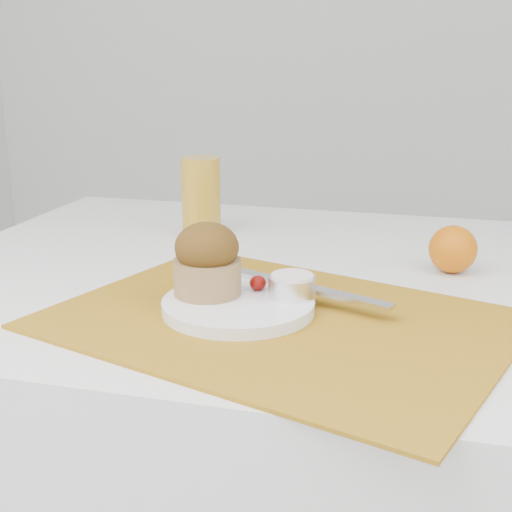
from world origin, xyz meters
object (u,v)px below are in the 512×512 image
(plate, at_px, (238,306))
(muffin, at_px, (207,260))
(table, at_px, (331,508))
(juice_glass, at_px, (201,196))
(orange, at_px, (453,249))

(plate, height_order, muffin, muffin)
(table, height_order, juice_glass, juice_glass)
(orange, bearing_deg, plate, -135.44)
(plate, height_order, juice_glass, juice_glass)
(orange, distance_m, juice_glass, 0.42)
(juice_glass, bearing_deg, orange, -14.50)
(orange, distance_m, muffin, 0.36)
(table, relative_size, juice_glass, 9.18)
(orange, xyz_separation_m, muffin, (-0.28, -0.23, 0.03))
(orange, bearing_deg, juice_glass, 165.50)
(plate, relative_size, muffin, 1.98)
(muffin, bearing_deg, juice_glass, 110.60)
(table, bearing_deg, plate, -117.23)
(plate, bearing_deg, juice_glass, 115.87)
(orange, bearing_deg, muffin, -141.34)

